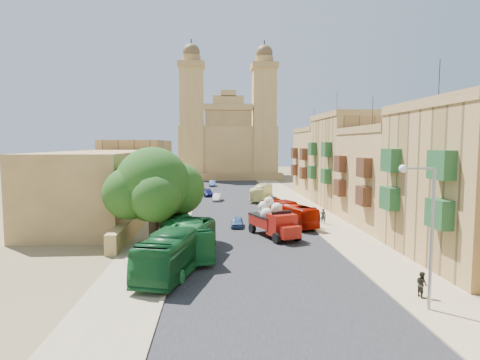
{
  "coord_description": "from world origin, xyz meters",
  "views": [
    {
      "loc": [
        -3.89,
        -33.15,
        9.33
      ],
      "look_at": [
        0.0,
        26.0,
        4.0
      ],
      "focal_mm": 30.0,
      "sensor_mm": 36.0,
      "label": 1
    }
  ],
  "objects": [
    {
      "name": "bus_green_north",
      "position": [
        -6.5,
        1.0,
        1.52
      ],
      "size": [
        5.49,
        11.18,
        3.04
      ],
      "primitive_type": "imported",
      "rotation": [
        0.0,
        0.0,
        0.28
      ],
      "color": "#15672B",
      "rests_on": "ground"
    },
    {
      "name": "street_tree_c",
      "position": [
        -10.0,
        36.0,
        3.22
      ],
      "size": [
        3.13,
        3.13,
        4.82
      ],
      "color": "#3A281D",
      "rests_on": "ground"
    },
    {
      "name": "street_tree_a",
      "position": [
        -10.0,
        12.0,
        3.44
      ],
      "size": [
        3.35,
        3.35,
        5.14
      ],
      "color": "#3A281D",
      "rests_on": "ground"
    },
    {
      "name": "bus_cream_east",
      "position": [
        4.0,
        32.44,
        1.28
      ],
      "size": [
        4.85,
        9.4,
        2.56
      ],
      "primitive_type": "imported",
      "rotation": [
        0.0,
        0.0,
        2.83
      ],
      "color": "#ECE99E",
      "rests_on": "ground"
    },
    {
      "name": "sidewalk_east",
      "position": [
        9.5,
        30.0,
        0.01
      ],
      "size": [
        5.0,
        140.0,
        0.01
      ],
      "primitive_type": "cube",
      "color": "tan",
      "rests_on": "ground"
    },
    {
      "name": "west_wall",
      "position": [
        -12.5,
        20.0,
        0.9
      ],
      "size": [
        1.0,
        40.0,
        1.8
      ],
      "primitive_type": "cube",
      "color": "#AB854D",
      "rests_on": "ground"
    },
    {
      "name": "church",
      "position": [
        -0.0,
        78.61,
        9.52
      ],
      "size": [
        28.0,
        22.5,
        36.3
      ],
      "color": "#AB854D",
      "rests_on": "ground"
    },
    {
      "name": "west_building_low",
      "position": [
        -18.0,
        18.0,
        4.2
      ],
      "size": [
        10.0,
        28.0,
        8.4
      ],
      "primitive_type": "cube",
      "color": "olive",
      "rests_on": "ground"
    },
    {
      "name": "car_blue_b",
      "position": [
        -4.23,
        55.43,
        0.63
      ],
      "size": [
        1.39,
        3.87,
        1.27
      ],
      "primitive_type": "imported",
      "rotation": [
        0.0,
        0.0,
        0.01
      ],
      "color": "#4A6CB0",
      "rests_on": "ground"
    },
    {
      "name": "road_surface",
      "position": [
        0.0,
        30.0,
        0.01
      ],
      "size": [
        14.0,
        140.0,
        0.01
      ],
      "primitive_type": "cube",
      "color": "black",
      "rests_on": "ground"
    },
    {
      "name": "pedestrian_b",
      "position": [
        8.76,
        -10.15,
        0.79
      ],
      "size": [
        0.67,
        0.82,
        1.59
      ],
      "primitive_type": "imported",
      "rotation": [
        0.0,
        0.0,
        1.66
      ],
      "color": "black",
      "rests_on": "ground"
    },
    {
      "name": "red_truck",
      "position": [
        2.1,
        6.23,
        1.74
      ],
      "size": [
        4.75,
        7.15,
        3.96
      ],
      "color": "maroon",
      "rests_on": "ground"
    },
    {
      "name": "streetlamp",
      "position": [
        7.72,
        -12.0,
        5.2
      ],
      "size": [
        2.11,
        0.44,
        8.22
      ],
      "color": "gray",
      "rests_on": "ground"
    },
    {
      "name": "pedestrian_c",
      "position": [
        7.52,
        9.99,
        0.87
      ],
      "size": [
        0.72,
        1.11,
        1.75
      ],
      "primitive_type": "imported",
      "rotation": [
        0.0,
        0.0,
        4.4
      ],
      "color": "#323234",
      "rests_on": "ground"
    },
    {
      "name": "street_tree_d",
      "position": [
        -10.0,
        48.0,
        3.04
      ],
      "size": [
        2.96,
        2.96,
        4.55
      ],
      "color": "#3A281D",
      "rests_on": "ground"
    },
    {
      "name": "ground",
      "position": [
        0.0,
        0.0,
        0.0
      ],
      "size": [
        260.0,
        260.0,
        0.0
      ],
      "primitive_type": "plane",
      "color": "brown"
    },
    {
      "name": "west_building_mid",
      "position": [
        -18.0,
        44.0,
        5.0
      ],
      "size": [
        10.0,
        22.0,
        10.0
      ],
      "primitive_type": "cube",
      "color": "tan",
      "rests_on": "ground"
    },
    {
      "name": "car_cream",
      "position": [
        4.13,
        20.67,
        0.68
      ],
      "size": [
        3.88,
        5.4,
        1.37
      ],
      "primitive_type": "imported",
      "rotation": [
        0.0,
        0.0,
        2.77
      ],
      "color": "#FFEFBB",
      "rests_on": "ground"
    },
    {
      "name": "bus_red_east",
      "position": [
        4.7,
        12.17,
        1.33
      ],
      "size": [
        5.43,
        9.69,
        2.65
      ],
      "primitive_type": "imported",
      "rotation": [
        0.0,
        0.0,
        3.5
      ],
      "color": "#900C00",
      "rests_on": "ground"
    },
    {
      "name": "car_dkblue",
      "position": [
        -5.0,
        38.33,
        0.6
      ],
      "size": [
        2.28,
        4.34,
        1.2
      ],
      "primitive_type": "imported",
      "rotation": [
        0.0,
        0.0,
        0.15
      ],
      "color": "#11164F",
      "rests_on": "ground"
    },
    {
      "name": "pedestrian_a",
      "position": [
        8.92,
        12.58,
        0.89
      ],
      "size": [
        0.77,
        0.65,
        1.79
      ],
      "primitive_type": "imported",
      "rotation": [
        0.0,
        0.0,
        2.73
      ],
      "color": "#262529",
      "rests_on": "ground"
    },
    {
      "name": "townhouse_d",
      "position": [
        15.95,
        39.0,
        6.16
      ],
      "size": [
        9.0,
        14.0,
        15.9
      ],
      "color": "#AB854D",
      "rests_on": "ground"
    },
    {
      "name": "sidewalk_west",
      "position": [
        -9.5,
        30.0,
        0.01
      ],
      "size": [
        5.0,
        140.0,
        0.01
      ],
      "primitive_type": "cube",
      "color": "tan",
      "rests_on": "ground"
    },
    {
      "name": "car_blue_a",
      "position": [
        -1.3,
        11.34,
        0.57
      ],
      "size": [
        1.61,
        3.43,
        1.13
      ],
      "primitive_type": "imported",
      "rotation": [
        0.0,
        0.0,
        -0.08
      ],
      "color": "#385C94",
      "rests_on": "ground"
    },
    {
      "name": "kerb_west",
      "position": [
        -7.0,
        30.0,
        0.06
      ],
      "size": [
        0.25,
        140.0,
        0.12
      ],
      "primitive_type": "cube",
      "color": "tan",
      "rests_on": "ground"
    },
    {
      "name": "townhouse_a",
      "position": [
        15.95,
        -3.0,
        6.41
      ],
      "size": [
        9.0,
        14.0,
        16.4
      ],
      "color": "tan",
      "rests_on": "ground"
    },
    {
      "name": "ficus_tree",
      "position": [
        -9.42,
        4.01,
        5.37
      ],
      "size": [
        9.09,
        8.36,
        9.09
      ],
      "color": "#3A281D",
      "rests_on": "ground"
    },
    {
      "name": "townhouse_b",
      "position": [
        15.95,
        11.0,
        5.66
      ],
      "size": [
        9.0,
        14.0,
        14.9
      ],
      "color": "#AB854D",
      "rests_on": "ground"
    },
    {
      "name": "kerb_east",
      "position": [
        7.0,
        30.0,
        0.06
      ],
      "size": [
        0.25,
        140.0,
        0.12
      ],
      "primitive_type": "cube",
      "color": "tan",
      "rests_on": "ground"
    },
    {
      "name": "street_tree_b",
      "position": [
        -10.0,
        24.0,
        2.89
      ],
      "size": [
        2.82,
        2.82,
        4.33
      ],
      "color": "#3A281D",
      "rests_on": "ground"
    },
    {
      "name": "olive_pickup",
      "position": [
        4.36,
        20.0,
        0.83
      ],
      "size": [
        3.14,
        4.49,
        1.7
      ],
      "color": "#495821",
      "rests_on": "ground"
    },
    {
      "name": "car_white_b",
      "position": [
        4.12,
        42.79,
        0.61
      ],
      "size": [
        1.78,
        3.69,
        1.22
      ],
      "primitive_type": "imported",
      "rotation": [
        0.0,
        0.0,
        3.24
      ],
      "color": "white",
      "rests_on": "ground"
    },
    {
      "name": "car_white_a",
      "position": [
        -3.34,
        32.4,
        0.6
      ],
      "size": [
        1.72,
        3.77,
        1.2
      ],
      "primitive_type": "imported",
      "rotation": [
        0.0,
        0.0,
        -0.13
      ],
      "color": "silver",
      "rests_on": "ground"
    },
    {
      "name": "bus_green_south",
      "position": [
        -6.5,
        -3.71,
        1.6
      ],
      "size": [
        5.55,
        11.79,
        3.2
      ],
      "primitive_type": "imported",
      "rotation": [
        0.0,
        0.0,
        -0.26
      ],
      "color": "#114F21",
      "rests_on": "ground"
    },
    {
      "name": "townhouse_c",
      "position": [
        15.95,
        25.0,
        6.91
      ],
      "size": [
        9.0,
        14.0,
        17.4
      ],
      "color": "tan",
      "rests_on": "ground"
    }
  ]
}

